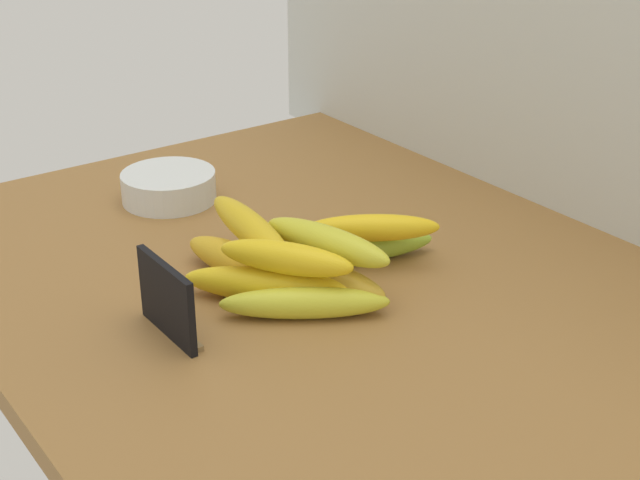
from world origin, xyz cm
name	(u,v)px	position (x,y,z in cm)	size (l,w,h in cm)	color
counter_top	(333,300)	(0.00, 0.00, 1.50)	(110.00, 76.00, 3.00)	olive
chalkboard_sign	(167,303)	(-1.98, -20.03, 6.86)	(11.00, 1.80, 8.40)	black
fruit_bowl	(169,186)	(-34.53, -3.06, 5.06)	(13.19, 13.19, 4.13)	silver
banana_0	(305,303)	(3.41, -6.42, 4.76)	(18.63, 3.52, 3.52)	gold
banana_1	(371,247)	(-3.25, 8.15, 4.66)	(16.43, 3.32, 3.32)	#97BE30
banana_2	(317,277)	(-0.10, -2.29, 5.19)	(17.72, 4.38, 4.38)	gold
banana_3	(244,264)	(-7.76, -7.22, 5.14)	(18.28, 4.27, 4.27)	gold
banana_4	(272,286)	(-1.50, -7.42, 5.03)	(20.42, 4.06, 4.06)	yellow
banana_5	(373,228)	(-2.05, 7.35, 7.97)	(16.14, 3.31, 3.31)	yellow
banana_6	(326,241)	(-0.18, -0.96, 9.25)	(16.97, 3.74, 3.74)	gold
banana_7	(250,228)	(-8.50, -5.76, 9.12)	(19.32, 3.70, 3.70)	gold
banana_8	(284,257)	(-0.28, -6.48, 8.85)	(15.53, 3.59, 3.59)	yellow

